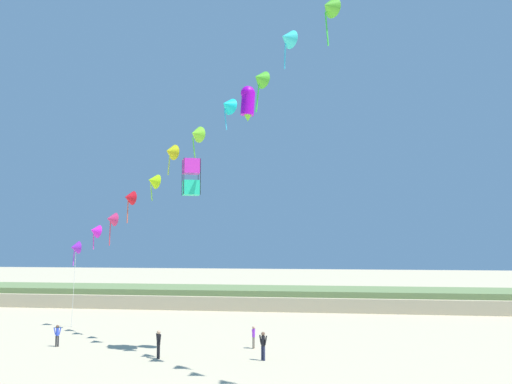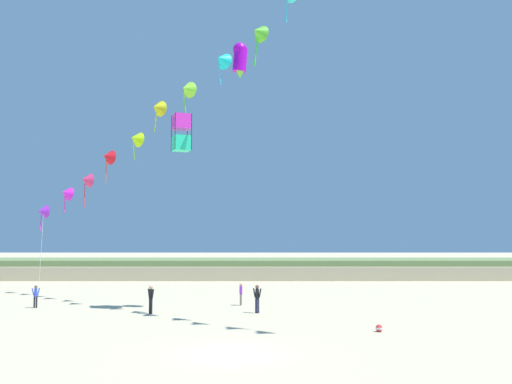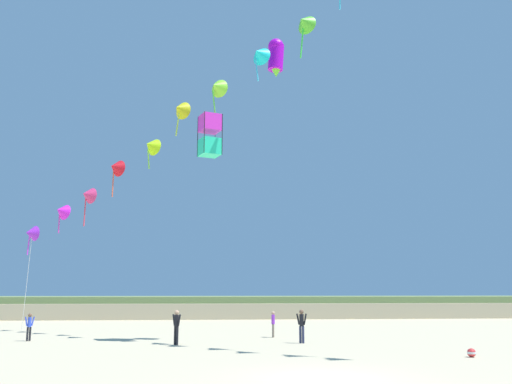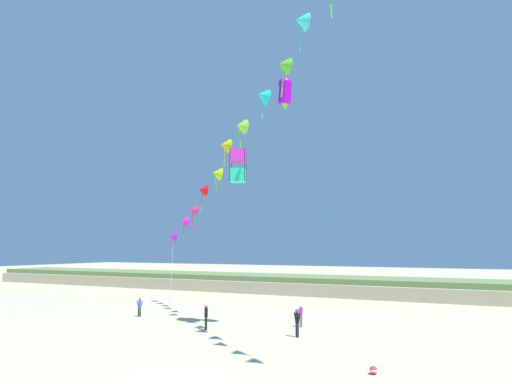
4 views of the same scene
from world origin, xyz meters
The scene contains 8 objects.
dune_ridge centered at (0.00, 38.63, 1.03)m, with size 120.00×9.25×2.08m.
person_near_left centered at (-5.39, 11.05, 1.01)m, with size 0.50×0.49×1.75m.
person_near_right centered at (0.04, 15.05, 0.87)m, with size 0.21×0.53×1.51m.
person_mid_center centered at (-13.60, 13.82, 0.86)m, with size 0.51×0.25×1.49m.
person_far_left centered at (1.16, 11.44, 1.00)m, with size 0.57×0.38×1.74m.
kite_banner_string centered at (-2.26, 11.80, 15.35)m, with size 29.96×21.86×24.55m.
large_kite_low_lead centered at (-3.85, 12.72, 11.58)m, with size 1.46×1.46×2.42m.
large_kite_mid_trail centered at (0.02, 12.50, 16.50)m, with size 1.19×1.12×2.40m.
Camera 1 is at (5.42, -22.32, 7.33)m, focal length 38.00 mm.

